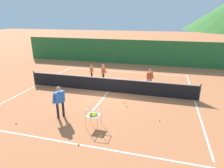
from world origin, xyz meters
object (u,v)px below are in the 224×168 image
object	(u,v)px
tennis_ball_4	(170,100)
student_0	(92,70)
instructor	(60,99)
tennis_ball_7	(16,123)
tennis_ball_3	(159,121)
student_2	(150,77)
ball_cart	(93,115)
tennis_ball_0	(127,106)
tennis_net	(108,85)
tennis_ball_9	(79,144)
tennis_ball_8	(124,103)
tennis_ball_5	(122,98)
tennis_ball_1	(101,136)
student_1	(103,71)
tennis_ball_6	(171,102)

from	to	relation	value
tennis_ball_4	student_0	bearing A→B (deg)	154.84
instructor	tennis_ball_7	xyz separation A→B (m)	(-1.71, -1.20, -0.95)
tennis_ball_3	student_2	bearing A→B (deg)	101.02
ball_cart	tennis_ball_0	distance (m)	2.67
tennis_net	ball_cart	bearing A→B (deg)	-82.49
tennis_net	tennis_ball_9	size ratio (longest dim) A/B	168.73
ball_cart	tennis_ball_7	distance (m)	3.73
tennis_net	tennis_ball_0	size ratio (longest dim) A/B	168.73
student_2	tennis_ball_8	distance (m)	3.42
tennis_ball_9	student_0	bearing A→B (deg)	107.29
ball_cart	tennis_ball_7	xyz separation A→B (m)	(-3.60, -0.82, -0.55)
tennis_ball_5	tennis_ball_9	size ratio (longest dim) A/B	1.00
student_0	tennis_ball_1	size ratio (longest dim) A/B	17.88
tennis_ball_4	tennis_ball_5	bearing A→B (deg)	-171.87
ball_cart	tennis_ball_8	world-z (taller)	ball_cart
tennis_ball_4	tennis_ball_7	distance (m)	8.49
tennis_ball_3	tennis_ball_9	distance (m)	4.07
student_1	tennis_ball_4	bearing A→B (deg)	-26.65
student_0	tennis_ball_0	distance (m)	5.83
tennis_ball_6	tennis_ball_8	bearing A→B (deg)	-162.84
tennis_net	student_2	bearing A→B (deg)	30.20
tennis_ball_1	tennis_ball_3	distance (m)	3.08
tennis_net	tennis_ball_7	distance (m)	6.03
student_1	ball_cart	size ratio (longest dim) A/B	1.52
tennis_net	student_2	world-z (taller)	student_2
student_2	tennis_ball_6	xyz separation A→B (m)	(1.48, -2.31, -0.79)
tennis_ball_4	tennis_ball_9	world-z (taller)	same
tennis_ball_1	tennis_ball_5	xyz separation A→B (m)	(0.01, 4.28, 0.00)
tennis_ball_4	ball_cart	bearing A→B (deg)	-131.52
student_2	tennis_ball_5	distance (m)	2.90
student_1	ball_cart	world-z (taller)	student_1
tennis_net	tennis_ball_1	bearing A→B (deg)	-77.15
student_1	tennis_ball_3	distance (m)	6.89
student_1	tennis_ball_9	world-z (taller)	student_1
instructor	student_0	bearing A→B (deg)	96.83
ball_cart	tennis_ball_0	xyz separation A→B (m)	(1.09, 2.37, -0.55)
tennis_ball_4	tennis_ball_7	world-z (taller)	same
student_0	ball_cart	bearing A→B (deg)	-68.59
student_2	tennis_ball_1	bearing A→B (deg)	-102.01
tennis_ball_0	tennis_ball_7	size ratio (longest dim) A/B	1.00
tennis_net	ball_cart	distance (m)	4.43
ball_cart	tennis_ball_9	distance (m)	1.61
tennis_ball_3	tennis_ball_4	xyz separation A→B (m)	(0.53, 2.67, 0.00)
tennis_ball_1	tennis_ball_5	world-z (taller)	same
student_0	tennis_ball_4	bearing A→B (deg)	-25.16
tennis_ball_6	tennis_ball_9	distance (m)	6.23
instructor	tennis_ball_0	world-z (taller)	instructor
tennis_ball_4	tennis_ball_6	world-z (taller)	same
tennis_ball_9	tennis_ball_1	bearing A→B (deg)	47.11
tennis_ball_7	tennis_ball_4	bearing A→B (deg)	33.77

